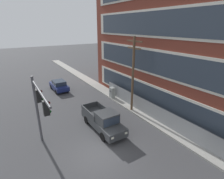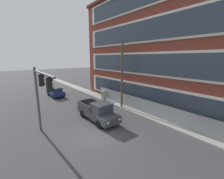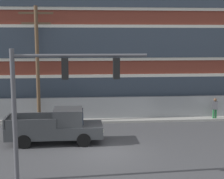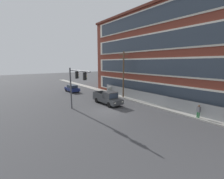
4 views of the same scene
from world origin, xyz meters
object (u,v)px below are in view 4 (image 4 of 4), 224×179
object	(u,v)px
traffic_signal_mast	(76,81)
sedan_navy	(72,88)
pickup_truck_dark_grey	(108,98)
pedestrian_near_cabinet	(199,111)
electrical_cabinet	(109,90)
utility_pole_near_corner	(123,73)

from	to	relation	value
traffic_signal_mast	sedan_navy	distance (m)	14.47
pickup_truck_dark_grey	pedestrian_near_cabinet	size ratio (longest dim) A/B	3.35
sedan_navy	pickup_truck_dark_grey	bearing A→B (deg)	2.25
electrical_cabinet	sedan_navy	bearing A→B (deg)	-142.89
traffic_signal_mast	electrical_cabinet	distance (m)	12.33
traffic_signal_mast	utility_pole_near_corner	bearing A→B (deg)	101.32
sedan_navy	electrical_cabinet	bearing A→B (deg)	37.11
sedan_navy	pedestrian_near_cabinet	xyz separation A→B (m)	(24.25, 5.18, 0.18)
traffic_signal_mast	pedestrian_near_cabinet	distance (m)	15.20
electrical_cabinet	pedestrian_near_cabinet	distance (m)	17.37
traffic_signal_mast	utility_pole_near_corner	world-z (taller)	utility_pole_near_corner
traffic_signal_mast	utility_pole_near_corner	size ratio (longest dim) A/B	0.69
pickup_truck_dark_grey	pedestrian_near_cabinet	bearing A→B (deg)	22.35
utility_pole_near_corner	pedestrian_near_cabinet	size ratio (longest dim) A/B	4.94
traffic_signal_mast	sedan_navy	world-z (taller)	traffic_signal_mast
utility_pole_near_corner	pedestrian_near_cabinet	world-z (taller)	utility_pole_near_corner
pickup_truck_dark_grey	sedan_navy	xyz separation A→B (m)	(-12.89, -0.51, -0.16)
electrical_cabinet	traffic_signal_mast	bearing A→B (deg)	-57.67
traffic_signal_mast	sedan_navy	bearing A→B (deg)	159.97
pickup_truck_dark_grey	electrical_cabinet	size ratio (longest dim) A/B	3.67
sedan_navy	utility_pole_near_corner	bearing A→B (deg)	24.62
utility_pole_near_corner	electrical_cabinet	size ratio (longest dim) A/B	5.42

